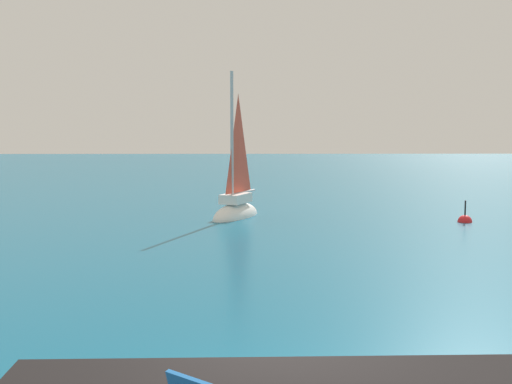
# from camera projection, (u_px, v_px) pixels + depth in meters

# --- Properties ---
(sailboat_near) EXTENTS (2.50, 3.58, 6.50)m
(sailboat_near) POSITION_uv_depth(u_px,v_px,m) (236.00, 209.00, 27.52)
(sailboat_near) COLOR white
(sailboat_near) RESTS_ON ground
(marker_buoy) EXTENTS (0.56, 0.56, 1.13)m
(marker_buoy) POSITION_uv_depth(u_px,v_px,m) (465.00, 222.00, 26.10)
(marker_buoy) COLOR red
(marker_buoy) RESTS_ON ground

